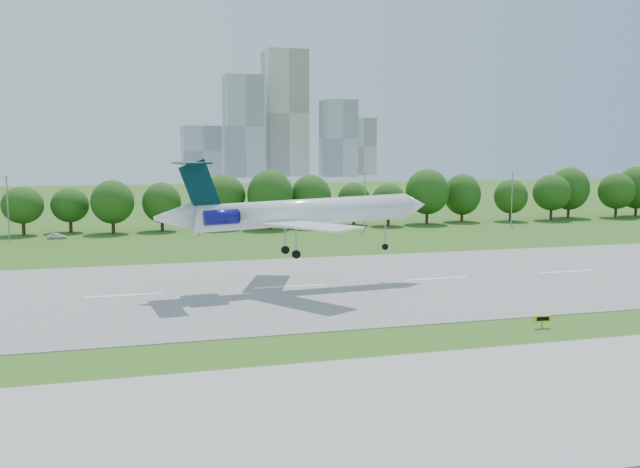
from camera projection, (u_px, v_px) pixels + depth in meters
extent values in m
plane|color=#315B17|center=(126.00, 355.00, 59.55)|extent=(600.00, 600.00, 0.00)
cube|color=gray|center=(123.00, 296.00, 83.43)|extent=(400.00, 45.00, 0.08)
cube|color=#ADADA8|center=(129.00, 438.00, 42.34)|extent=(400.00, 23.00, 0.08)
cylinder|color=#382314|center=(16.00, 227.00, 141.84)|extent=(0.70, 0.70, 3.60)
sphere|color=#183C0F|center=(15.00, 205.00, 141.32)|extent=(8.40, 8.40, 8.40)
cylinder|color=#382314|center=(217.00, 221.00, 152.65)|extent=(0.70, 0.70, 3.60)
sphere|color=#183C0F|center=(217.00, 201.00, 152.13)|extent=(8.40, 8.40, 8.40)
cylinder|color=#382314|center=(391.00, 216.00, 163.46)|extent=(0.70, 0.70, 3.60)
sphere|color=#183C0F|center=(392.00, 197.00, 162.94)|extent=(8.40, 8.40, 8.40)
cylinder|color=#382314|center=(544.00, 212.00, 174.27)|extent=(0.70, 0.70, 3.60)
sphere|color=#183C0F|center=(545.00, 194.00, 173.75)|extent=(8.40, 8.40, 8.40)
cylinder|color=gray|center=(8.00, 210.00, 131.79)|extent=(0.24, 0.24, 12.00)
cube|color=gray|center=(6.00, 177.00, 131.07)|extent=(0.90, 0.25, 0.18)
cylinder|color=gray|center=(198.00, 206.00, 141.25)|extent=(0.24, 0.24, 12.00)
cube|color=gray|center=(198.00, 175.00, 140.53)|extent=(0.90, 0.25, 0.18)
cylinder|color=gray|center=(365.00, 202.00, 150.71)|extent=(0.24, 0.24, 12.00)
cube|color=gray|center=(365.00, 173.00, 149.99)|extent=(0.90, 0.25, 0.18)
cylinder|color=gray|center=(512.00, 199.00, 160.17)|extent=(0.24, 0.24, 12.00)
cube|color=gray|center=(513.00, 172.00, 159.45)|extent=(0.90, 0.25, 0.18)
cube|color=#B2B2B7|center=(243.00, 127.00, 439.26)|extent=(22.00, 22.00, 62.00)
cube|color=beige|center=(285.00, 114.00, 460.64)|extent=(26.00, 26.00, 80.00)
cube|color=#B2B2B7|center=(338.00, 139.00, 451.53)|extent=(20.00, 20.00, 48.00)
cube|color=beige|center=(360.00, 147.00, 482.22)|extent=(18.00, 18.00, 38.00)
cube|color=#B2B2B7|center=(201.00, 151.00, 458.70)|extent=(24.00, 24.00, 32.00)
cylinder|color=white|center=(305.00, 212.00, 88.28)|extent=(28.26, 6.09, 4.03)
cone|color=white|center=(415.00, 205.00, 93.89)|extent=(3.39, 3.56, 3.35)
cone|color=white|center=(173.00, 217.00, 82.35)|extent=(4.87, 3.71, 3.39)
cube|color=white|center=(311.00, 226.00, 81.75)|extent=(10.22, 12.81, 0.36)
cube|color=white|center=(275.00, 216.00, 93.81)|extent=(8.40, 12.99, 0.36)
cube|color=#042731|center=(200.00, 186.00, 83.09)|extent=(4.89, 0.96, 6.34)
cube|color=#042731|center=(191.00, 163.00, 82.43)|extent=(3.87, 9.12, 0.29)
cylinder|color=navy|center=(221.00, 217.00, 81.95)|extent=(4.13, 2.17, 1.88)
cylinder|color=navy|center=(211.00, 214.00, 86.43)|extent=(4.13, 2.17, 1.88)
cylinder|color=gray|center=(385.00, 234.00, 92.76)|extent=(0.19, 0.19, 3.27)
cylinder|color=black|center=(385.00, 247.00, 92.95)|extent=(0.86, 0.36, 0.84)
cylinder|color=gray|center=(296.00, 241.00, 86.09)|extent=(0.22, 0.22, 3.27)
cylinder|color=black|center=(296.00, 254.00, 86.28)|extent=(1.06, 0.52, 1.03)
cylinder|color=gray|center=(285.00, 237.00, 89.88)|extent=(0.22, 0.22, 3.27)
cylinder|color=black|center=(285.00, 250.00, 90.07)|extent=(1.06, 0.52, 1.03)
cube|color=gray|center=(542.00, 324.00, 68.50)|extent=(0.12, 0.12, 0.75)
cube|color=yellow|center=(542.00, 319.00, 68.44)|extent=(1.73, 0.35, 0.59)
cube|color=black|center=(543.00, 319.00, 68.33)|extent=(1.29, 0.14, 0.38)
imported|color=white|center=(57.00, 236.00, 136.74)|extent=(3.56, 1.59, 1.19)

